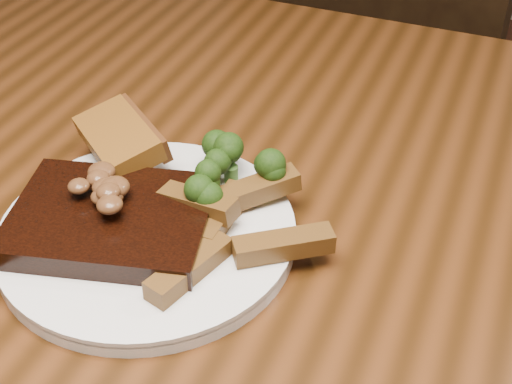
{
  "coord_description": "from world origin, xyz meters",
  "views": [
    {
      "loc": [
        0.2,
        -0.44,
        1.16
      ],
      "look_at": [
        0.01,
        0.0,
        0.78
      ],
      "focal_mm": 50.0,
      "sensor_mm": 36.0,
      "label": 1
    }
  ],
  "objects_px": {
    "chair_far": "(382,72)",
    "dining_table": "(241,289)",
    "plate": "(148,235)",
    "potato_wedges": "(227,232)",
    "garlic_bread": "(121,155)",
    "steak": "(112,221)"
  },
  "relations": [
    {
      "from": "chair_far",
      "to": "dining_table",
      "type": "bearing_deg",
      "value": 104.79
    },
    {
      "from": "plate",
      "to": "potato_wedges",
      "type": "distance_m",
      "value": 0.07
    },
    {
      "from": "plate",
      "to": "garlic_bread",
      "type": "xyz_separation_m",
      "value": [
        -0.07,
        0.07,
        0.02
      ]
    },
    {
      "from": "plate",
      "to": "potato_wedges",
      "type": "height_order",
      "value": "potato_wedges"
    },
    {
      "from": "dining_table",
      "to": "plate",
      "type": "bearing_deg",
      "value": -135.55
    },
    {
      "from": "potato_wedges",
      "to": "garlic_bread",
      "type": "bearing_deg",
      "value": 155.48
    },
    {
      "from": "steak",
      "to": "garlic_bread",
      "type": "bearing_deg",
      "value": 102.33
    },
    {
      "from": "chair_far",
      "to": "steak",
      "type": "bearing_deg",
      "value": 98.17
    },
    {
      "from": "dining_table",
      "to": "steak",
      "type": "relative_size",
      "value": 9.79
    },
    {
      "from": "plate",
      "to": "garlic_bread",
      "type": "bearing_deg",
      "value": 132.71
    },
    {
      "from": "steak",
      "to": "potato_wedges",
      "type": "height_order",
      "value": "same"
    },
    {
      "from": "plate",
      "to": "garlic_bread",
      "type": "distance_m",
      "value": 0.1
    },
    {
      "from": "chair_far",
      "to": "steak",
      "type": "xyz_separation_m",
      "value": [
        -0.06,
        -0.76,
        0.24
      ]
    },
    {
      "from": "steak",
      "to": "garlic_bread",
      "type": "relative_size",
      "value": 1.69
    },
    {
      "from": "steak",
      "to": "garlic_bread",
      "type": "distance_m",
      "value": 0.1
    },
    {
      "from": "dining_table",
      "to": "chair_far",
      "type": "xyz_separation_m",
      "value": [
        -0.02,
        0.69,
        -0.12
      ]
    },
    {
      "from": "garlic_bread",
      "to": "potato_wedges",
      "type": "bearing_deg",
      "value": 12.79
    },
    {
      "from": "chair_far",
      "to": "potato_wedges",
      "type": "distance_m",
      "value": 0.78
    },
    {
      "from": "dining_table",
      "to": "plate",
      "type": "height_order",
      "value": "plate"
    },
    {
      "from": "chair_far",
      "to": "steak",
      "type": "distance_m",
      "value": 0.8
    },
    {
      "from": "dining_table",
      "to": "garlic_bread",
      "type": "distance_m",
      "value": 0.17
    },
    {
      "from": "chair_far",
      "to": "garlic_bread",
      "type": "bearing_deg",
      "value": 93.93
    }
  ]
}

